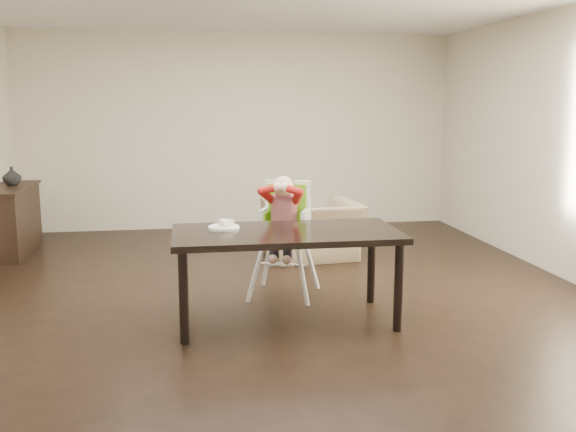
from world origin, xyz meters
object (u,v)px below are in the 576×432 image
high_chair (285,211)px  armchair (312,220)px  dining_table (286,241)px  sideboard (12,220)px

high_chair → armchair: (0.52, 1.32, -0.34)m
dining_table → sideboard: (-2.82, 2.86, -0.27)m
armchair → sideboard: bearing=-19.5°
dining_table → high_chair: (0.10, 0.73, 0.11)m
dining_table → high_chair: 0.75m
dining_table → armchair: (0.62, 2.06, -0.23)m
armchair → sideboard: size_ratio=0.80×
sideboard → dining_table: bearing=-45.4°
high_chair → armchair: bearing=89.9°
high_chair → sideboard: size_ratio=0.88×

